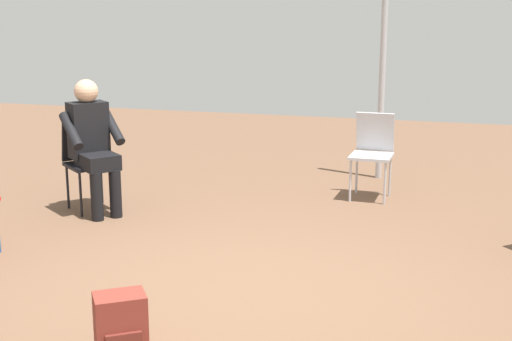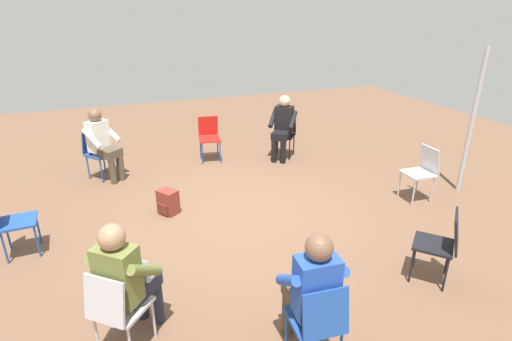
{
  "view_description": "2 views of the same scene",
  "coord_description": "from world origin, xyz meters",
  "px_view_note": "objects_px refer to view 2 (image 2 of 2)",
  "views": [
    {
      "loc": [
        -1.28,
        4.23,
        1.91
      ],
      "look_at": [
        -0.04,
        -0.07,
        0.86
      ],
      "focal_mm": 50.0,
      "sensor_mm": 36.0,
      "label": 1
    },
    {
      "loc": [
        -4.85,
        1.58,
        2.82
      ],
      "look_at": [
        -0.25,
        -0.16,
        0.78
      ],
      "focal_mm": 28.0,
      "sensor_mm": 36.0,
      "label": 2
    }
  ],
  "objects_px": {
    "chair_southeast": "(285,132)",
    "chair_west": "(318,320)",
    "chair_northeast": "(97,150)",
    "person_in_black": "(283,124)",
    "chair_north": "(10,218)",
    "chair_east": "(209,135)",
    "chair_northwest": "(116,307)",
    "chair_south": "(422,169)",
    "person_in_blue": "(311,287)",
    "chair_southwest": "(442,241)",
    "person_with_laptop": "(126,276)",
    "backpack_near_laptop_user": "(168,203)",
    "person_in_white": "(102,141)"
  },
  "relations": [
    {
      "from": "chair_north",
      "to": "person_in_black",
      "type": "relative_size",
      "value": 0.69
    },
    {
      "from": "chair_southeast",
      "to": "chair_west",
      "type": "height_order",
      "value": "same"
    },
    {
      "from": "chair_northeast",
      "to": "chair_southwest",
      "type": "xyz_separation_m",
      "value": [
        -4.38,
        -3.41,
        0.0
      ]
    },
    {
      "from": "chair_south",
      "to": "person_in_black",
      "type": "bearing_deg",
      "value": 29.87
    },
    {
      "from": "chair_southeast",
      "to": "chair_north",
      "type": "relative_size",
      "value": 1.0
    },
    {
      "from": "chair_southeast",
      "to": "chair_east",
      "type": "xyz_separation_m",
      "value": [
        0.32,
        1.47,
        0.0
      ]
    },
    {
      "from": "chair_south",
      "to": "person_in_white",
      "type": "distance_m",
      "value": 5.23
    },
    {
      "from": "chair_northwest",
      "to": "person_in_blue",
      "type": "xyz_separation_m",
      "value": [
        -0.56,
        -1.52,
        0.2
      ]
    },
    {
      "from": "chair_northeast",
      "to": "chair_northwest",
      "type": "height_order",
      "value": "same"
    },
    {
      "from": "person_in_black",
      "to": "chair_west",
      "type": "bearing_deg",
      "value": 108.75
    },
    {
      "from": "chair_northwest",
      "to": "person_in_black",
      "type": "bearing_deg",
      "value": 90.97
    },
    {
      "from": "chair_northwest",
      "to": "person_in_white",
      "type": "distance_m",
      "value": 4.08
    },
    {
      "from": "chair_northeast",
      "to": "backpack_near_laptop_user",
      "type": "height_order",
      "value": "chair_northeast"
    },
    {
      "from": "chair_west",
      "to": "person_with_laptop",
      "type": "bearing_deg",
      "value": 152.89
    },
    {
      "from": "chair_northeast",
      "to": "person_in_black",
      "type": "xyz_separation_m",
      "value": [
        -0.27,
        -3.4,
        0.2
      ]
    },
    {
      "from": "chair_northeast",
      "to": "chair_east",
      "type": "distance_m",
      "value": 2.04
    },
    {
      "from": "chair_northwest",
      "to": "person_with_laptop",
      "type": "height_order",
      "value": "person_with_laptop"
    },
    {
      "from": "chair_north",
      "to": "person_in_black",
      "type": "height_order",
      "value": "person_in_black"
    },
    {
      "from": "chair_northeast",
      "to": "chair_northwest",
      "type": "relative_size",
      "value": 1.0
    },
    {
      "from": "backpack_near_laptop_user",
      "to": "chair_south",
      "type": "bearing_deg",
      "value": -103.68
    },
    {
      "from": "chair_southeast",
      "to": "chair_south",
      "type": "bearing_deg",
      "value": 154.07
    },
    {
      "from": "chair_south",
      "to": "chair_northeast",
      "type": "bearing_deg",
      "value": 62.31
    },
    {
      "from": "chair_northeast",
      "to": "person_in_black",
      "type": "distance_m",
      "value": 3.41
    },
    {
      "from": "person_in_blue",
      "to": "person_in_white",
      "type": "xyz_separation_m",
      "value": [
        4.63,
        1.52,
        0.0
      ]
    },
    {
      "from": "chair_north",
      "to": "backpack_near_laptop_user",
      "type": "xyz_separation_m",
      "value": [
        0.41,
        -1.9,
        -0.34
      ]
    },
    {
      "from": "chair_south",
      "to": "person_in_black",
      "type": "height_order",
      "value": "person_in_black"
    },
    {
      "from": "chair_north",
      "to": "person_with_laptop",
      "type": "relative_size",
      "value": 0.69
    },
    {
      "from": "chair_southeast",
      "to": "chair_south",
      "type": "height_order",
      "value": "same"
    },
    {
      "from": "chair_west",
      "to": "chair_northwest",
      "type": "bearing_deg",
      "value": 158.65
    },
    {
      "from": "chair_southwest",
      "to": "chair_east",
      "type": "distance_m",
      "value": 4.76
    },
    {
      "from": "person_with_laptop",
      "to": "backpack_near_laptop_user",
      "type": "xyz_separation_m",
      "value": [
        2.3,
        -0.68,
        -0.53
      ]
    },
    {
      "from": "person_in_black",
      "to": "person_in_white",
      "type": "bearing_deg",
      "value": 37.21
    },
    {
      "from": "chair_north",
      "to": "person_in_blue",
      "type": "distance_m",
      "value": 3.68
    },
    {
      "from": "chair_west",
      "to": "chair_south",
      "type": "xyz_separation_m",
      "value": [
        2.24,
        -3.04,
        0.0
      ]
    },
    {
      "from": "person_in_blue",
      "to": "person_in_black",
      "type": "relative_size",
      "value": 1.0
    },
    {
      "from": "chair_southeast",
      "to": "chair_northeast",
      "type": "xyz_separation_m",
      "value": [
        0.14,
        3.5,
        0.0
      ]
    },
    {
      "from": "chair_southwest",
      "to": "chair_northwest",
      "type": "height_order",
      "value": "same"
    },
    {
      "from": "chair_east",
      "to": "person_in_white",
      "type": "relative_size",
      "value": 0.69
    },
    {
      "from": "chair_southeast",
      "to": "chair_east",
      "type": "distance_m",
      "value": 1.5
    },
    {
      "from": "chair_north",
      "to": "chair_east",
      "type": "bearing_deg",
      "value": 123.98
    },
    {
      "from": "chair_west",
      "to": "person_in_black",
      "type": "xyz_separation_m",
      "value": [
        4.66,
        -1.78,
        0.2
      ]
    },
    {
      "from": "person_in_white",
      "to": "person_in_black",
      "type": "height_order",
      "value": "same"
    },
    {
      "from": "chair_south",
      "to": "chair_southwest",
      "type": "height_order",
      "value": "same"
    },
    {
      "from": "chair_southwest",
      "to": "person_in_blue",
      "type": "height_order",
      "value": "person_in_blue"
    },
    {
      "from": "person_with_laptop",
      "to": "person_in_white",
      "type": "height_order",
      "value": "same"
    },
    {
      "from": "chair_southeast",
      "to": "chair_north",
      "type": "xyz_separation_m",
      "value": [
        -2.05,
        4.5,
        0.0
      ]
    },
    {
      "from": "person_in_black",
      "to": "chair_south",
      "type": "bearing_deg",
      "value": 157.21
    },
    {
      "from": "person_in_white",
      "to": "person_in_black",
      "type": "xyz_separation_m",
      "value": [
        -0.14,
        -3.29,
        0.0
      ]
    },
    {
      "from": "person_in_white",
      "to": "person_in_black",
      "type": "bearing_deg",
      "value": 138.67
    },
    {
      "from": "chair_southwest",
      "to": "chair_northeast",
      "type": "bearing_deg",
      "value": 85.63
    }
  ]
}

